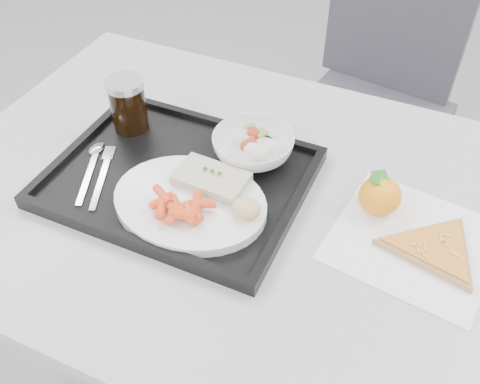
# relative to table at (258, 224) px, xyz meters

# --- Properties ---
(table) EXTENTS (1.20, 0.80, 0.75)m
(table) POSITION_rel_table_xyz_m (0.00, 0.00, 0.00)
(table) COLOR #BDBDBF
(table) RESTS_ON ground
(chair) EXTENTS (0.48, 0.48, 0.93)m
(chair) POSITION_rel_table_xyz_m (0.06, 0.80, -0.15)
(chair) COLOR #3B3A42
(chair) RESTS_ON ground
(tray) EXTENTS (0.45, 0.35, 0.03)m
(tray) POSITION_rel_table_xyz_m (-0.15, -0.02, 0.08)
(tray) COLOR black
(tray) RESTS_ON table
(dinner_plate) EXTENTS (0.27, 0.27, 0.02)m
(dinner_plate) POSITION_rel_table_xyz_m (-0.09, -0.08, 0.09)
(dinner_plate) COLOR white
(dinner_plate) RESTS_ON tray
(fish_fillet) EXTENTS (0.13, 0.08, 0.02)m
(fish_fillet) POSITION_rel_table_xyz_m (-0.08, -0.03, 0.11)
(fish_fillet) COLOR beige
(fish_fillet) RESTS_ON dinner_plate
(bread_roll) EXTENTS (0.06, 0.06, 0.03)m
(bread_roll) POSITION_rel_table_xyz_m (0.01, -0.07, 0.12)
(bread_roll) COLOR #E6CA86
(bread_roll) RESTS_ON dinner_plate
(salad_bowl) EXTENTS (0.15, 0.15, 0.05)m
(salad_bowl) POSITION_rel_table_xyz_m (-0.05, 0.09, 0.11)
(salad_bowl) COLOR white
(salad_bowl) RESTS_ON tray
(cola_glass) EXTENTS (0.07, 0.07, 0.11)m
(cola_glass) POSITION_rel_table_xyz_m (-0.31, 0.07, 0.14)
(cola_glass) COLOR black
(cola_glass) RESTS_ON tray
(cutlery) EXTENTS (0.11, 0.17, 0.01)m
(cutlery) POSITION_rel_table_xyz_m (-0.30, -0.06, 0.08)
(cutlery) COLOR silver
(cutlery) RESTS_ON tray
(napkin) EXTENTS (0.28, 0.27, 0.00)m
(napkin) POSITION_rel_table_xyz_m (0.27, 0.01, 0.07)
(napkin) COLOR white
(napkin) RESTS_ON table
(tangerine) EXTENTS (0.08, 0.08, 0.07)m
(tangerine) POSITION_rel_table_xyz_m (0.20, 0.06, 0.10)
(tangerine) COLOR #E55603
(tangerine) RESTS_ON napkin
(pizza_slice) EXTENTS (0.24, 0.24, 0.02)m
(pizza_slice) POSITION_rel_table_xyz_m (0.31, 0.00, 0.08)
(pizza_slice) COLOR tan
(pizza_slice) RESTS_ON napkin
(carrot_pile) EXTENTS (0.11, 0.08, 0.02)m
(carrot_pile) POSITION_rel_table_xyz_m (-0.09, -0.12, 0.11)
(carrot_pile) COLOR #EC451C
(carrot_pile) RESTS_ON dinner_plate
(salad_contents) EXTENTS (0.08, 0.08, 0.03)m
(salad_contents) POSITION_rel_table_xyz_m (-0.04, 0.08, 0.12)
(salad_contents) COLOR #B03318
(salad_contents) RESTS_ON salad_bowl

